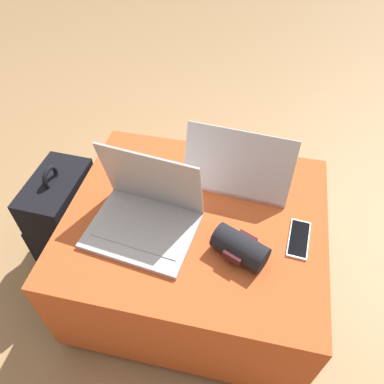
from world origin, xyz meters
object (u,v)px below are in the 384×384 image
object	(u,v)px
backpack	(66,222)
wrist_brace	(240,247)
cell_phone	(299,239)
laptop_far	(239,170)
laptop_near	(145,213)

from	to	relation	value
backpack	wrist_brace	bearing A→B (deg)	79.19
cell_phone	wrist_brace	size ratio (longest dim) A/B	0.83
cell_phone	backpack	size ratio (longest dim) A/B	0.29
laptop_far	wrist_brace	xyz separation A→B (m)	(0.05, -0.32, -0.01)
laptop_far	cell_phone	bearing A→B (deg)	139.71
wrist_brace	laptop_far	bearing A→B (deg)	98.51
laptop_far	backpack	world-z (taller)	laptop_far
laptop_near	wrist_brace	distance (m)	0.32
laptop_near	wrist_brace	size ratio (longest dim) A/B	1.95
wrist_brace	backpack	bearing A→B (deg)	167.27
laptop_near	laptop_far	world-z (taller)	laptop_near
laptop_near	laptop_far	xyz separation A→B (m)	(0.27, 0.27, -0.01)
wrist_brace	laptop_near	bearing A→B (deg)	169.90
backpack	wrist_brace	distance (m)	0.79
laptop_near	backpack	distance (m)	0.51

